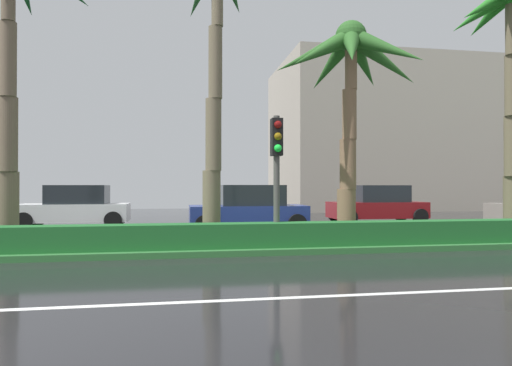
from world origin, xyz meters
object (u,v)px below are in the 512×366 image
(palm_tree_mid_right, at_px, (512,31))
(car_in_traffic_third, at_px, (378,205))
(palm_tree_centre, at_px, (217,0))
(palm_tree_centre_right, at_px, (350,70))
(car_in_traffic_second, at_px, (249,209))
(traffic_signal_median_right, at_px, (277,156))
(car_in_traffic_leading, at_px, (75,207))

(palm_tree_mid_right, distance_m, car_in_traffic_third, 9.23)
(palm_tree_centre, distance_m, palm_tree_mid_right, 8.89)
(palm_tree_centre, distance_m, palm_tree_centre_right, 4.22)
(palm_tree_centre_right, height_order, car_in_traffic_third, palm_tree_centre_right)
(car_in_traffic_second, distance_m, car_in_traffic_third, 6.97)
(traffic_signal_median_right, height_order, car_in_traffic_third, traffic_signal_median_right)
(palm_tree_centre_right, distance_m, traffic_signal_median_right, 3.72)
(palm_tree_centre_right, bearing_deg, traffic_signal_median_right, -155.25)
(palm_tree_mid_right, relative_size, car_in_traffic_second, 1.83)
(palm_tree_centre, height_order, palm_tree_mid_right, palm_tree_centre)
(palm_tree_centre, xyz_separation_m, palm_tree_centre_right, (3.88, 0.28, -1.65))
(car_in_traffic_leading, bearing_deg, car_in_traffic_second, 157.52)
(car_in_traffic_leading, xyz_separation_m, car_in_traffic_third, (13.12, 0.01, 0.00))
(traffic_signal_median_right, relative_size, car_in_traffic_leading, 0.78)
(car_in_traffic_leading, bearing_deg, palm_tree_centre_right, 142.41)
(palm_tree_centre, bearing_deg, palm_tree_centre_right, 4.20)
(traffic_signal_median_right, bearing_deg, palm_tree_centre, 150.52)
(palm_tree_centre, relative_size, traffic_signal_median_right, 2.50)
(palm_tree_mid_right, xyz_separation_m, traffic_signal_median_right, (-7.42, -0.74, -3.91))
(palm_tree_centre, xyz_separation_m, car_in_traffic_second, (1.57, 4.45, -5.87))
(palm_tree_centre_right, height_order, traffic_signal_median_right, palm_tree_centre_right)
(car_in_traffic_leading, distance_m, car_in_traffic_second, 7.29)
(palm_tree_centre_right, bearing_deg, palm_tree_mid_right, -4.21)
(palm_tree_centre, relative_size, car_in_traffic_second, 1.94)
(palm_tree_centre, height_order, car_in_traffic_second, palm_tree_centre)
(palm_tree_mid_right, bearing_deg, car_in_traffic_second, 148.16)
(palm_tree_centre, xyz_separation_m, traffic_signal_median_right, (1.46, -0.83, -4.25))
(traffic_signal_median_right, bearing_deg, palm_tree_mid_right, 5.72)
(palm_tree_centre_right, relative_size, traffic_signal_median_right, 1.90)
(palm_tree_centre, xyz_separation_m, car_in_traffic_leading, (-5.16, 7.24, -5.87))
(traffic_signal_median_right, xyz_separation_m, car_in_traffic_leading, (-6.62, 8.07, -1.62))
(traffic_signal_median_right, height_order, car_in_traffic_leading, traffic_signal_median_right)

